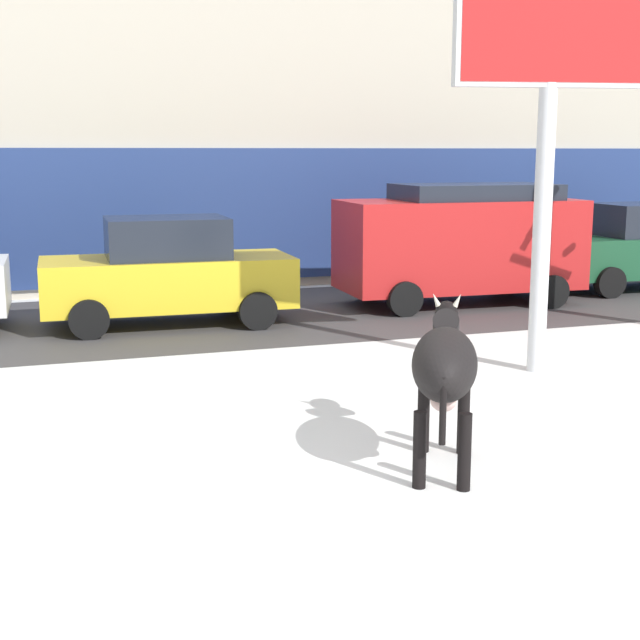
{
  "coord_description": "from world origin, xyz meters",
  "views": [
    {
      "loc": [
        -2.53,
        -6.52,
        2.94
      ],
      "look_at": [
        0.54,
        2.64,
        1.1
      ],
      "focal_mm": 49.97,
      "sensor_mm": 36.0,
      "label": 1
    }
  ],
  "objects": [
    {
      "name": "ground_plane",
      "position": [
        0.0,
        0.0,
        0.0
      ],
      "size": [
        120.0,
        120.0,
        0.0
      ],
      "primitive_type": "plane",
      "color": "white"
    },
    {
      "name": "billboard",
      "position": [
        3.99,
        3.7,
        4.31
      ],
      "size": [
        2.51,
        0.69,
        5.56
      ],
      "color": "silver",
      "rests_on": "ground"
    },
    {
      "name": "road_strip",
      "position": [
        0.0,
        8.96,
        0.0
      ],
      "size": [
        60.0,
        5.6,
        0.01
      ],
      "primitive_type": "cube",
      "color": "#423F3F",
      "rests_on": "ground"
    },
    {
      "name": "cow_black",
      "position": [
        1.1,
        0.7,
        0.99
      ],
      "size": [
        1.23,
        1.87,
        1.54
      ],
      "color": "black",
      "rests_on": "ground"
    },
    {
      "name": "car_yellow_sedan",
      "position": [
        -0.22,
        8.57,
        0.91
      ],
      "size": [
        4.26,
        2.1,
        1.84
      ],
      "color": "gold",
      "rests_on": "ground"
    },
    {
      "name": "car_red_van",
      "position": [
        5.49,
        8.88,
        1.24
      ],
      "size": [
        4.67,
        2.25,
        2.32
      ],
      "color": "red",
      "rests_on": "ground"
    }
  ]
}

